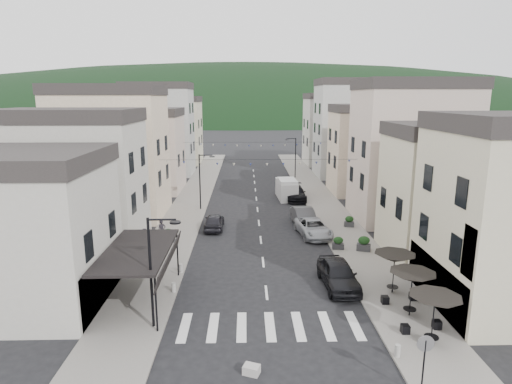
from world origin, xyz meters
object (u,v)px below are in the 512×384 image
at_px(parked_car_a, 338,274).
at_px(pedestrian_b, 145,241).
at_px(parked_car_b, 304,217).
at_px(delivery_van, 287,189).
at_px(parked_car_c, 313,228).
at_px(parked_car_d, 296,193).
at_px(pedestrian_a, 162,230).
at_px(parked_car_e, 214,221).

relative_size(parked_car_a, pedestrian_b, 2.61).
bearing_deg(parked_car_b, delivery_van, 87.61).
relative_size(parked_car_c, parked_car_d, 0.95).
xyz_separation_m(parked_car_b, pedestrian_a, (-12.42, -4.29, 0.18)).
relative_size(parked_car_a, parked_car_c, 0.96).
xyz_separation_m(parked_car_d, delivery_van, (-1.00, 0.63, 0.39)).
height_order(parked_car_b, parked_car_c, parked_car_b).
bearing_deg(parked_car_d, pedestrian_a, -129.91).
xyz_separation_m(delivery_van, pedestrian_b, (-12.55, -18.26, -0.11)).
bearing_deg(parked_car_e, pedestrian_b, 53.50).
distance_m(parked_car_d, delivery_van, 1.25).
xyz_separation_m(parked_car_d, parked_car_e, (-8.76, -11.31, -0.08)).
bearing_deg(parked_car_c, delivery_van, 86.25).
distance_m(parked_car_b, pedestrian_a, 13.14).
xyz_separation_m(parked_car_a, parked_car_d, (0.00, 23.69, -0.05)).
relative_size(parked_car_e, delivery_van, 0.82).
relative_size(pedestrian_a, pedestrian_b, 0.93).
bearing_deg(parked_car_d, parked_car_a, -88.98).
distance_m(parked_car_b, parked_car_c, 2.99).
bearing_deg(pedestrian_b, parked_car_a, -16.92).
distance_m(parked_car_b, pedestrian_b, 14.96).
bearing_deg(delivery_van, parked_car_c, -89.30).
height_order(parked_car_e, delivery_van, delivery_van).
relative_size(parked_car_c, parked_car_e, 1.23).
relative_size(parked_car_d, delivery_van, 1.06).
bearing_deg(parked_car_a, parked_car_c, 87.22).
bearing_deg(parked_car_d, parked_car_c, -88.98).
height_order(parked_car_c, delivery_van, delivery_van).
xyz_separation_m(parked_car_b, parked_car_e, (-8.35, -0.81, -0.11)).
relative_size(parked_car_a, parked_car_e, 1.19).
distance_m(parked_car_d, parked_car_e, 14.30).
height_order(parked_car_d, delivery_van, delivery_van).
distance_m(parked_car_a, pedestrian_b, 14.85).
bearing_deg(parked_car_a, pedestrian_a, 142.46).
relative_size(parked_car_b, parked_car_d, 0.92).
height_order(delivery_van, pedestrian_a, delivery_van).
relative_size(parked_car_a, parked_car_b, 0.99).
relative_size(parked_car_c, pedestrian_b, 2.72).
bearing_deg(parked_car_a, parked_car_d, 87.22).
relative_size(parked_car_d, pedestrian_b, 2.87).
xyz_separation_m(parked_car_a, pedestrian_b, (-13.55, 6.06, 0.23)).
distance_m(parked_car_c, parked_car_d, 13.46).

